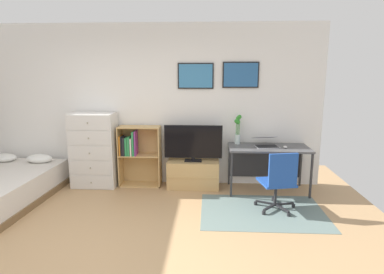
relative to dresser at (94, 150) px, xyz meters
name	(u,v)px	position (x,y,z in m)	size (l,w,h in m)	color
ground_plane	(95,257)	(0.75, -2.15, -0.62)	(7.20, 7.20, 0.00)	tan
wall_back_with_posters	(141,105)	(0.76, 0.27, 0.73)	(6.12, 0.09, 2.70)	white
area_rug	(262,211)	(2.68, -0.92, -0.62)	(1.70, 1.20, 0.01)	slate
dresser	(94,150)	(0.00, 0.00, 0.00)	(0.73, 0.46, 1.25)	silver
bookshelf	(136,152)	(0.70, 0.07, -0.04)	(0.70, 0.30, 1.02)	tan
tv_stand	(193,174)	(1.67, 0.02, -0.40)	(0.85, 0.41, 0.46)	tan
television	(193,143)	(1.67, -0.01, 0.14)	(0.95, 0.16, 0.60)	black
desk	(268,153)	(2.88, -0.02, -0.01)	(1.27, 0.64, 0.74)	#4C4C4F
office_chair	(279,180)	(2.89, -0.90, -0.17)	(0.58, 0.57, 0.86)	#232326
laptop	(266,142)	(2.84, -0.04, 0.18)	(0.41, 0.44, 0.16)	#B7B7BC
computer_mouse	(285,147)	(3.12, -0.16, 0.13)	(0.06, 0.10, 0.03)	silver
bamboo_vase	(238,129)	(2.40, 0.09, 0.36)	(0.12, 0.10, 0.49)	silver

